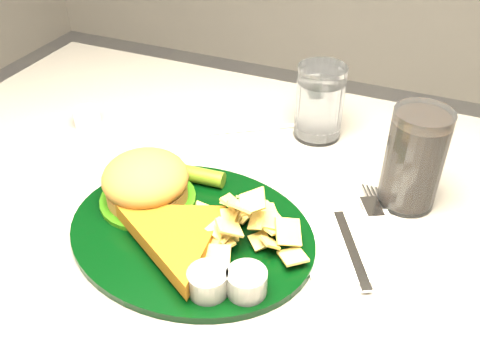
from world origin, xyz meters
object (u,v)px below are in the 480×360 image
at_px(fork_napkin, 353,243).
at_px(table, 238,358).
at_px(water_glass, 320,102).
at_px(cola_glass, 414,159).
at_px(dinner_plate, 190,213).

bearing_deg(fork_napkin, table, 143.41).
relative_size(water_glass, cola_glass, 0.86).
xyz_separation_m(table, fork_napkin, (0.18, -0.03, 0.38)).
bearing_deg(cola_glass, dinner_plate, -143.24).
xyz_separation_m(dinner_plate, fork_napkin, (0.21, 0.06, -0.03)).
xyz_separation_m(table, dinner_plate, (-0.03, -0.09, 0.41)).
xyz_separation_m(water_glass, fork_napkin, (0.12, -0.25, -0.06)).
bearing_deg(dinner_plate, fork_napkin, 22.98).
relative_size(dinner_plate, cola_glass, 2.30).
distance_m(water_glass, fork_napkin, 0.29).
distance_m(table, fork_napkin, 0.42).
bearing_deg(fork_napkin, cola_glass, 41.30).
bearing_deg(table, dinner_plate, -109.08).
distance_m(table, cola_glass, 0.51).
height_order(water_glass, cola_glass, cola_glass).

